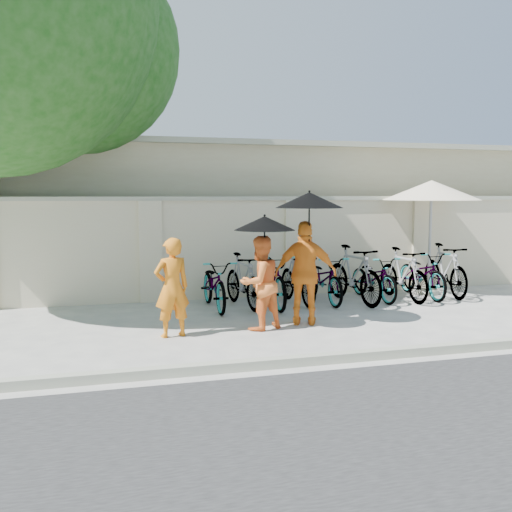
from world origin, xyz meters
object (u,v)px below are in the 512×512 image
object	(u,v)px
monk_center	(260,283)
patio_umbrella	(431,192)
monk_left	(172,287)
monk_right	(306,273)

from	to	relation	value
monk_center	patio_umbrella	world-z (taller)	patio_umbrella
monk_left	monk_right	distance (m)	2.21
monk_left	patio_umbrella	distance (m)	6.32
monk_right	patio_umbrella	xyz separation A→B (m)	(3.55, 2.00, 1.33)
monk_center	monk_right	bearing A→B (deg)	165.83
monk_right	monk_center	bearing A→B (deg)	30.06
monk_left	monk_center	distance (m)	1.39
monk_center	patio_umbrella	xyz separation A→B (m)	(4.36, 2.12, 1.44)
monk_center	patio_umbrella	distance (m)	5.06
monk_left	patio_umbrella	bearing A→B (deg)	-172.17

